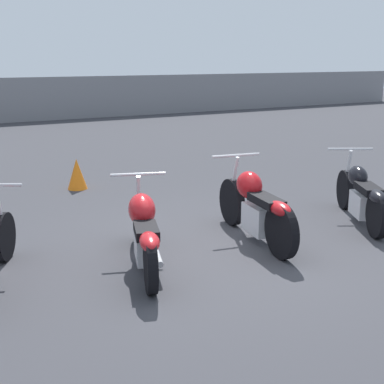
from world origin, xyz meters
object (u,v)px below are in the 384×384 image
Objects in this scene: motorcycle_slot_3 at (362,195)px; traffic_cone_far at (77,174)px; motorcycle_slot_1 at (144,231)px; motorcycle_slot_2 at (256,207)px.

traffic_cone_far is at bearing 154.47° from motorcycle_slot_3.
motorcycle_slot_1 is at bearing -151.69° from motorcycle_slot_3.
motorcycle_slot_2 reaches higher than motorcycle_slot_1.
motorcycle_slot_1 is 3.95m from traffic_cone_far.
motorcycle_slot_2 is 1.74m from motorcycle_slot_3.
motorcycle_slot_1 is at bearing -166.89° from motorcycle_slot_2.
motorcycle_slot_3 is 3.29× the size of traffic_cone_far.
traffic_cone_far is at bearing 115.59° from motorcycle_slot_2.
motorcycle_slot_2 is at bearing -155.32° from motorcycle_slot_3.
motorcycle_slot_3 is 4.85m from traffic_cone_far.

